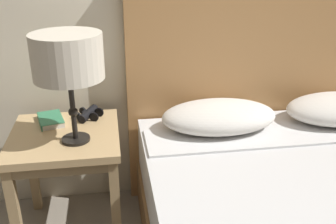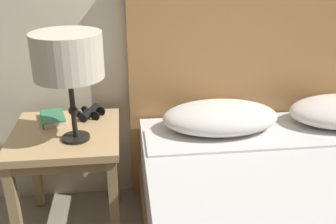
{
  "view_description": "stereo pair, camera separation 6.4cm",
  "coord_description": "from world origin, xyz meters",
  "px_view_note": "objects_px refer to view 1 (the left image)",
  "views": [
    {
      "loc": [
        -0.35,
        -1.0,
        1.41
      ],
      "look_at": [
        -0.09,
        0.71,
        0.68
      ],
      "focal_mm": 42.0,
      "sensor_mm": 36.0,
      "label": 1
    },
    {
      "loc": [
        -0.29,
        -1.01,
        1.41
      ],
      "look_at": [
        -0.09,
        0.71,
        0.68
      ],
      "focal_mm": 42.0,
      "sensor_mm": 36.0,
      "label": 2
    }
  ],
  "objects_px": {
    "nightstand": "(66,149)",
    "binoculars_pair": "(88,114)",
    "table_lamp": "(68,58)",
    "book_on_nightstand": "(50,120)"
  },
  "relations": [
    {
      "from": "nightstand",
      "to": "table_lamp",
      "type": "height_order",
      "value": "table_lamp"
    },
    {
      "from": "table_lamp",
      "to": "book_on_nightstand",
      "type": "bearing_deg",
      "value": 122.29
    },
    {
      "from": "nightstand",
      "to": "book_on_nightstand",
      "type": "height_order",
      "value": "book_on_nightstand"
    },
    {
      "from": "book_on_nightstand",
      "to": "nightstand",
      "type": "bearing_deg",
      "value": -59.96
    },
    {
      "from": "nightstand",
      "to": "table_lamp",
      "type": "relative_size",
      "value": 1.16
    },
    {
      "from": "nightstand",
      "to": "binoculars_pair",
      "type": "bearing_deg",
      "value": 56.9
    },
    {
      "from": "table_lamp",
      "to": "book_on_nightstand",
      "type": "height_order",
      "value": "table_lamp"
    },
    {
      "from": "book_on_nightstand",
      "to": "table_lamp",
      "type": "bearing_deg",
      "value": -57.71
    },
    {
      "from": "table_lamp",
      "to": "nightstand",
      "type": "bearing_deg",
      "value": 125.7
    },
    {
      "from": "book_on_nightstand",
      "to": "binoculars_pair",
      "type": "distance_m",
      "value": 0.19
    }
  ]
}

